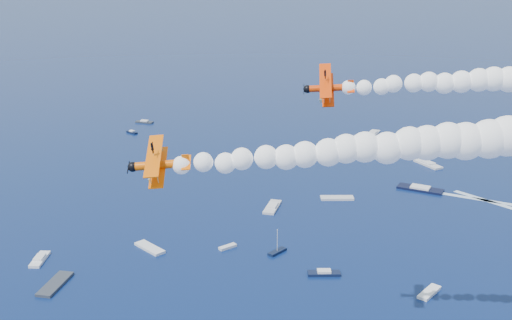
% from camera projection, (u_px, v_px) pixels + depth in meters
% --- Properties ---
extents(biplane_lead, '(10.92, 12.83, 9.77)m').
position_uv_depth(biplane_lead, '(329.00, 88.00, 109.21)').
color(biplane_lead, '#F23B05').
extents(biplane_trail, '(11.20, 12.66, 8.57)m').
position_uv_depth(biplane_trail, '(160.00, 165.00, 83.83)').
color(biplane_trail, '#FF6405').
extents(smoke_trail_trail, '(73.96, 54.29, 12.38)m').
position_uv_depth(smoke_trail_trail, '(438.00, 143.00, 83.72)').
color(smoke_trail_trail, white).
extents(spectator_boats, '(227.55, 168.10, 0.70)m').
position_uv_depth(spectator_boats, '(346.00, 209.00, 199.66)').
color(spectator_boats, '#303441').
rests_on(spectator_boats, ground).
extents(boat_wakes, '(38.00, 19.41, 0.04)m').
position_uv_depth(boat_wakes, '(507.00, 205.00, 202.98)').
color(boat_wakes, white).
rests_on(boat_wakes, ground).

